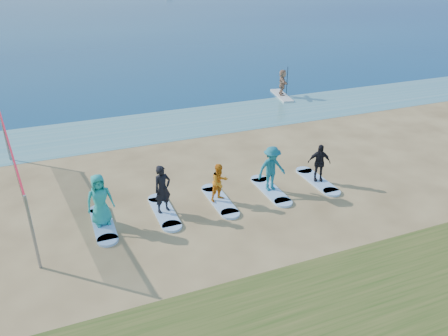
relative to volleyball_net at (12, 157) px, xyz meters
name	(u,v)px	position (x,y,z in m)	size (l,w,h in m)	color
ground	(252,216)	(7.74, -4.21, -1.90)	(600.00, 600.00, 0.00)	tan
shallow_water	(172,124)	(7.74, 6.29, -1.90)	(600.00, 600.00, 0.00)	teal
volleyball_net	(12,157)	(0.00, 0.00, 0.00)	(1.20, 9.02, 2.50)	gray
paddleboard	(282,96)	(16.19, 8.87, -1.84)	(0.70, 3.00, 0.12)	silver
paddleboarder	(282,82)	(16.19, 8.87, -0.93)	(1.59, 0.51, 1.71)	tan
surfboard_0	(103,224)	(2.65, -2.80, -1.86)	(0.70, 2.20, 0.09)	#A4D0FF
student_0	(100,200)	(2.65, -2.80, -0.88)	(0.92, 0.60, 1.88)	teal
surfboard_1	(164,212)	(4.85, -2.80, -1.86)	(0.70, 2.20, 0.09)	#A4D0FF
student_1	(163,189)	(4.85, -2.80, -0.91)	(0.66, 0.43, 1.81)	black
surfboard_2	(220,201)	(7.05, -2.80, -1.86)	(0.70, 2.20, 0.09)	#A4D0FF
student_2	(220,182)	(7.05, -2.80, -1.07)	(0.73, 0.56, 1.49)	orange
surfboard_3	(270,190)	(9.25, -2.80, -1.86)	(0.70, 2.20, 0.09)	#A4D0FF
student_3	(272,169)	(9.25, -2.80, -0.89)	(1.19, 0.69, 1.85)	#1A6C7F
surfboard_4	(317,181)	(11.45, -2.80, -1.86)	(0.70, 2.20, 0.09)	#A4D0FF
student_4	(319,163)	(11.45, -2.80, -1.02)	(0.94, 0.39, 1.60)	black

